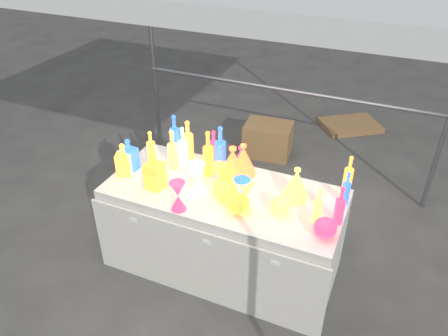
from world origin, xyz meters
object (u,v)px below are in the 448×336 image
at_px(cardboard_box_closed, 268,139).
at_px(decanter_0, 124,159).
at_px(bottle_0, 188,139).
at_px(hourglass_0, 228,185).
at_px(globe_0, 225,189).
at_px(lampshade_0, 243,159).
at_px(display_table, 224,229).

height_order(cardboard_box_closed, decanter_0, decanter_0).
relative_size(bottle_0, decanter_0, 1.24).
distance_m(cardboard_box_closed, hourglass_0, 2.06).
xyz_separation_m(decanter_0, globe_0, (0.86, 0.03, -0.06)).
relative_size(cardboard_box_closed, globe_0, 2.82).
relative_size(bottle_0, globe_0, 1.80).
bearing_deg(hourglass_0, lampshade_0, 92.87).
bearing_deg(cardboard_box_closed, bottle_0, -103.82).
bearing_deg(globe_0, hourglass_0, 40.82).
bearing_deg(globe_0, cardboard_box_closed, 98.60).
bearing_deg(display_table, bottle_0, 144.32).
relative_size(cardboard_box_closed, decanter_0, 1.94).
bearing_deg(globe_0, display_table, 123.94).
relative_size(decanter_0, hourglass_0, 1.28).
distance_m(display_table, hourglass_0, 0.49).
distance_m(hourglass_0, globe_0, 0.04).
bearing_deg(bottle_0, lampshade_0, -5.28).
relative_size(cardboard_box_closed, bottle_0, 1.57).
xyz_separation_m(hourglass_0, lampshade_0, (-0.02, 0.34, 0.02)).
height_order(cardboard_box_closed, hourglass_0, hourglass_0).
bearing_deg(globe_0, lampshade_0, 90.57).
bearing_deg(hourglass_0, cardboard_box_closed, 99.06).
xyz_separation_m(display_table, bottle_0, (-0.47, 0.34, 0.55)).
height_order(bottle_0, lampshade_0, bottle_0).
relative_size(cardboard_box_closed, lampshade_0, 2.06).
distance_m(bottle_0, lampshade_0, 0.51).
xyz_separation_m(display_table, lampshade_0, (0.04, 0.29, 0.51)).
distance_m(decanter_0, lampshade_0, 0.94).
height_order(display_table, hourglass_0, hourglass_0).
distance_m(bottle_0, decanter_0, 0.55).
xyz_separation_m(cardboard_box_closed, lampshade_0, (0.29, -1.58, 0.69)).
bearing_deg(bottle_0, decanter_0, -128.45).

